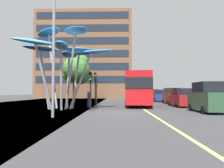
# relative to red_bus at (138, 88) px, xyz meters

# --- Properties ---
(ground) EXTENTS (120.00, 240.00, 0.10)m
(ground) POSITION_rel_red_bus_xyz_m (-3.27, -8.62, -2.17)
(ground) COLOR #38383A
(red_bus) EXTENTS (3.58, 11.11, 3.88)m
(red_bus) POSITION_rel_red_bus_xyz_m (0.00, 0.00, 0.00)
(red_bus) COLOR red
(red_bus) RESTS_ON ground
(leaf_sculpture) EXTENTS (8.61, 7.24, 8.08)m
(leaf_sculpture) POSITION_rel_red_bus_xyz_m (-7.65, -5.46, 3.54)
(leaf_sculpture) COLOR #9EA0A5
(leaf_sculpture) RESTS_ON ground
(traffic_light_kerb_near) EXTENTS (0.28, 0.42, 3.37)m
(traffic_light_kerb_near) POSITION_rel_red_bus_xyz_m (-4.92, -6.19, 0.33)
(traffic_light_kerb_near) COLOR black
(traffic_light_kerb_near) RESTS_ON ground
(traffic_light_kerb_far) EXTENTS (0.28, 0.42, 3.87)m
(traffic_light_kerb_far) POSITION_rel_red_bus_xyz_m (-5.06, -0.88, 0.68)
(traffic_light_kerb_far) COLOR black
(traffic_light_kerb_far) RESTS_ON ground
(traffic_light_island_mid) EXTENTS (0.28, 0.42, 3.31)m
(traffic_light_island_mid) POSITION_rel_red_bus_xyz_m (-5.25, 2.68, 0.29)
(traffic_light_island_mid) COLOR black
(traffic_light_island_mid) RESTS_ON ground
(car_parked_near) EXTENTS (1.95, 4.04, 2.38)m
(car_parked_near) POSITION_rel_red_bus_xyz_m (4.56, -8.12, -1.01)
(car_parked_near) COLOR #2D5138
(car_parked_near) RESTS_ON ground
(car_parked_mid) EXTENTS (1.93, 4.48, 1.99)m
(car_parked_mid) POSITION_rel_red_bus_xyz_m (4.48, -1.84, -1.18)
(car_parked_mid) COLOR maroon
(car_parked_mid) RESTS_ON ground
(car_parked_far) EXTENTS (1.96, 4.24, 2.15)m
(car_parked_far) POSITION_rel_red_bus_xyz_m (4.98, 3.68, -1.11)
(car_parked_far) COLOR maroon
(car_parked_far) RESTS_ON ground
(car_side_street) EXTENTS (2.04, 4.27, 2.01)m
(car_side_street) POSITION_rel_red_bus_xyz_m (4.61, 10.51, -1.17)
(car_side_street) COLOR navy
(car_side_street) RESTS_ON ground
(car_far_side) EXTENTS (1.96, 3.89, 2.17)m
(car_far_side) POSITION_rel_red_bus_xyz_m (4.76, 17.52, -1.09)
(car_far_side) COLOR silver
(car_far_side) RESTS_ON ground
(street_lamp) EXTENTS (1.54, 0.44, 8.10)m
(street_lamp) POSITION_rel_red_bus_xyz_m (-6.27, -11.51, 2.99)
(street_lamp) COLOR gray
(street_lamp) RESTS_ON ground
(tree_pavement_near) EXTENTS (4.48, 5.12, 7.61)m
(tree_pavement_near) POSITION_rel_red_bus_xyz_m (-8.67, 6.49, 2.91)
(tree_pavement_near) COLOR brown
(tree_pavement_near) RESTS_ON ground
(pedestrian) EXTENTS (0.34, 0.34, 1.72)m
(pedestrian) POSITION_rel_red_bus_xyz_m (-5.46, -3.26, -1.25)
(pedestrian) COLOR #2D3342
(pedestrian) RESTS_ON ground
(backdrop_building) EXTENTS (25.48, 10.85, 23.30)m
(backdrop_building) POSITION_rel_red_bus_xyz_m (-11.38, 32.24, 9.53)
(backdrop_building) COLOR brown
(backdrop_building) RESTS_ON ground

